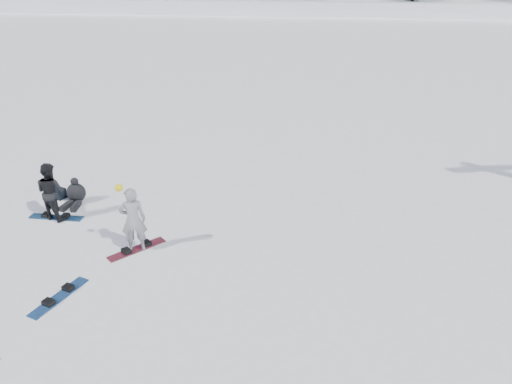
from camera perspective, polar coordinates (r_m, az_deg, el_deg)
The scene contains 9 objects.
ground at distance 11.47m, azimuth -13.22°, elevation -10.67°, with size 420.00×420.00×0.00m, color white.
alpine_backdrop at distance 199.42m, azimuth 2.01°, elevation 20.16°, with size 412.50×227.00×53.20m.
snowboarder_woman at distance 12.38m, azimuth -13.88°, elevation -3.07°, with size 0.71×0.57×1.84m.
snowboarder_man at distance 14.58m, azimuth -22.39°, elevation 0.07°, with size 0.80×0.62×1.64m, color black.
seated_rider at distance 15.47m, azimuth -19.92°, elevation -0.15°, with size 0.58×0.93×0.77m.
gear_bag at distance 16.04m, azimuth -21.73°, elevation -0.11°, with size 0.45×0.30×0.30m, color black.
snowboard_woman at distance 12.80m, azimuth -13.47°, elevation -6.37°, with size 1.50×0.28×0.03m, color maroon.
snowboard_man at distance 14.92m, azimuth -21.87°, elevation -2.70°, with size 1.50×0.28×0.03m, color navy.
snowboard_loose_a at distance 11.70m, azimuth -21.59°, elevation -11.12°, with size 1.50×0.28×0.03m, color #1B4D98.
Camera 1 is at (3.54, -8.58, 6.74)m, focal length 35.00 mm.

